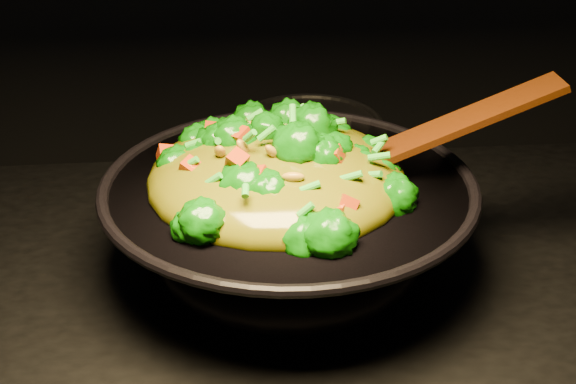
{
  "coord_description": "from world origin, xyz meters",
  "views": [
    {
      "loc": [
        -0.01,
        -0.73,
        1.47
      ],
      "look_at": [
        0.07,
        0.12,
        1.01
      ],
      "focal_mm": 50.0,
      "sensor_mm": 36.0,
      "label": 1
    }
  ],
  "objects": [
    {
      "name": "spatula",
      "position": [
        0.24,
        0.12,
        1.08
      ],
      "size": [
        0.31,
        0.05,
        0.13
      ],
      "primitive_type": "cube",
      "rotation": [
        0.0,
        -0.38,
        0.0
      ],
      "color": "#350E07",
      "rests_on": "wok"
    },
    {
      "name": "stir_fry",
      "position": [
        0.06,
        0.11,
        1.08
      ],
      "size": [
        0.4,
        0.4,
        0.11
      ],
      "primitive_type": null,
      "rotation": [
        0.0,
        0.0,
        -0.38
      ],
      "color": "#0D5C06",
      "rests_on": "wok"
    },
    {
      "name": "wok",
      "position": [
        0.07,
        0.11,
        0.96
      ],
      "size": [
        0.57,
        0.57,
        0.12
      ],
      "primitive_type": null,
      "rotation": [
        0.0,
        0.0,
        0.38
      ],
      "color": "black",
      "rests_on": "stovetop"
    },
    {
      "name": "back_pot",
      "position": [
        0.12,
        0.32,
        0.96
      ],
      "size": [
        0.25,
        0.25,
        0.12
      ],
      "primitive_type": "cylinder",
      "rotation": [
        0.0,
        0.0,
        -0.3
      ],
      "color": "black",
      "rests_on": "stovetop"
    }
  ]
}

